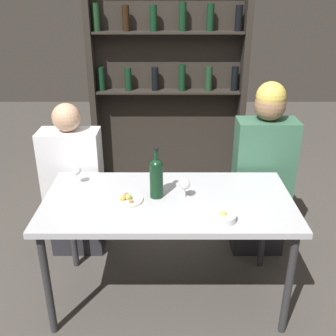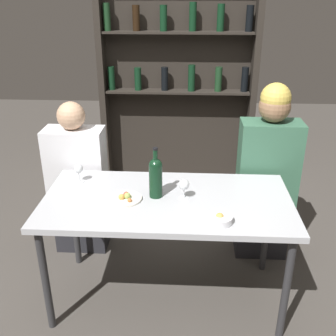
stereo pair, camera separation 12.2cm
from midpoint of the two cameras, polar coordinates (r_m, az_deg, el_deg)
ground_plane at (r=2.77m, az=-1.32°, el=-17.84°), size 10.00×10.00×0.00m
dining_table at (r=2.37m, az=-1.48°, el=-5.79°), size 1.48×0.74×0.73m
wine_rack_wall at (r=3.95m, az=-0.95°, el=14.86°), size 1.54×0.21×2.33m
wine_bottle at (r=2.31m, az=-3.21°, el=-1.20°), size 0.08×0.08×0.31m
wine_glass_0 at (r=2.31m, az=0.96°, el=-2.48°), size 0.06×0.06×0.12m
wine_glass_1 at (r=2.56m, az=-14.48°, el=-0.56°), size 0.06×0.06×0.12m
food_plate_0 at (r=2.33m, az=-7.58°, el=-4.52°), size 0.20×0.20×0.04m
snack_bowl at (r=2.13m, az=6.36°, el=-7.13°), size 0.14×0.14×0.06m
seated_person_left at (r=2.99m, az=-14.66°, el=-2.60°), size 0.42×0.22×1.17m
seated_person_right at (r=2.92m, az=12.38°, el=-0.92°), size 0.42×0.22×1.31m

